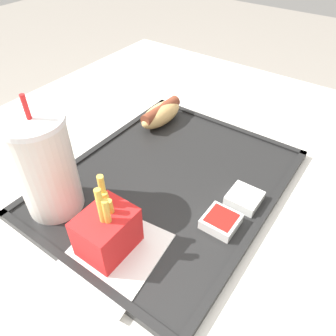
# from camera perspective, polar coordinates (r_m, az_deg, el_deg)

# --- Properties ---
(dining_table) EXTENTS (1.18, 0.97, 0.75)m
(dining_table) POSITION_cam_1_polar(r_m,az_deg,el_deg) (0.87, -2.18, -22.51)
(dining_table) COLOR beige
(dining_table) RESTS_ON ground_plane
(food_tray) EXTENTS (0.44, 0.35, 0.01)m
(food_tray) POSITION_cam_1_polar(r_m,az_deg,el_deg) (0.58, 0.00, -2.58)
(food_tray) COLOR black
(food_tray) RESTS_ON dining_table
(paper_napkin) EXTENTS (0.16, 0.14, 0.00)m
(paper_napkin) POSITION_cam_1_polar(r_m,az_deg,el_deg) (0.48, -9.56, -14.63)
(paper_napkin) COLOR white
(paper_napkin) RESTS_ON food_tray
(soda_cup) EXTENTS (0.09, 0.09, 0.20)m
(soda_cup) POSITION_cam_1_polar(r_m,az_deg,el_deg) (0.51, -20.63, 0.32)
(soda_cup) COLOR silver
(soda_cup) RESTS_ON food_tray
(hot_dog_far) EXTENTS (0.12, 0.05, 0.04)m
(hot_dog_far) POSITION_cam_1_polar(r_m,az_deg,el_deg) (0.71, -1.24, 9.49)
(hot_dog_far) COLOR tan
(hot_dog_far) RESTS_ON food_tray
(fries_carton) EXTENTS (0.08, 0.06, 0.12)m
(fries_carton) POSITION_cam_1_polar(r_m,az_deg,el_deg) (0.46, -10.53, -10.70)
(fries_carton) COLOR red
(fries_carton) RESTS_ON food_tray
(sauce_cup_mayo) EXTENTS (0.05, 0.05, 0.02)m
(sauce_cup_mayo) POSITION_cam_1_polar(r_m,az_deg,el_deg) (0.55, 13.14, -5.10)
(sauce_cup_mayo) COLOR silver
(sauce_cup_mayo) RESTS_ON food_tray
(sauce_cup_ketchup) EXTENTS (0.05, 0.05, 0.02)m
(sauce_cup_ketchup) POSITION_cam_1_polar(r_m,az_deg,el_deg) (0.51, 9.21, -9.10)
(sauce_cup_ketchup) COLOR silver
(sauce_cup_ketchup) RESTS_ON food_tray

